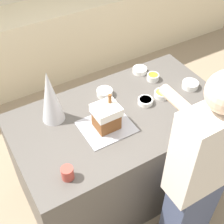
# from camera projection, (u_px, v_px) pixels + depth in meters

# --- Properties ---
(ground_plane) EXTENTS (12.00, 12.00, 0.00)m
(ground_plane) POSITION_uv_depth(u_px,v_px,m) (119.00, 182.00, 2.95)
(ground_plane) COLOR gray
(back_cabinet_block) EXTENTS (6.00, 0.60, 0.90)m
(back_cabinet_block) POSITION_uv_depth(u_px,v_px,m) (37.00, 46.00, 3.85)
(back_cabinet_block) COLOR beige
(back_cabinet_block) RESTS_ON ground_plane
(kitchen_island) EXTENTS (1.64, 0.92, 0.90)m
(kitchen_island) POSITION_uv_depth(u_px,v_px,m) (120.00, 152.00, 2.64)
(kitchen_island) COLOR #514C47
(kitchen_island) RESTS_ON ground_plane
(baking_tray) EXTENTS (0.36, 0.31, 0.01)m
(baking_tray) POSITION_uv_depth(u_px,v_px,m) (106.00, 127.00, 2.23)
(baking_tray) COLOR #B2B2BC
(baking_tray) RESTS_ON kitchen_island
(gingerbread_house) EXTENTS (0.18, 0.16, 0.26)m
(gingerbread_house) POSITION_uv_depth(u_px,v_px,m) (106.00, 116.00, 2.16)
(gingerbread_house) COLOR brown
(gingerbread_house) RESTS_ON baking_tray
(decorative_tree) EXTENTS (0.17, 0.17, 0.42)m
(decorative_tree) POSITION_uv_depth(u_px,v_px,m) (50.00, 97.00, 2.15)
(decorative_tree) COLOR silver
(decorative_tree) RESTS_ON kitchen_island
(candy_bowl_front_corner) EXTENTS (0.13, 0.13, 0.05)m
(candy_bowl_front_corner) POSITION_uv_depth(u_px,v_px,m) (190.00, 85.00, 2.54)
(candy_bowl_front_corner) COLOR white
(candy_bowl_front_corner) RESTS_ON kitchen_island
(candy_bowl_center_rear) EXTENTS (0.13, 0.13, 0.05)m
(candy_bowl_center_rear) POSITION_uv_depth(u_px,v_px,m) (104.00, 92.00, 2.47)
(candy_bowl_center_rear) COLOR white
(candy_bowl_center_rear) RESTS_ON kitchen_island
(candy_bowl_behind_tray) EXTENTS (0.12, 0.12, 0.04)m
(candy_bowl_behind_tray) POSITION_uv_depth(u_px,v_px,m) (162.00, 94.00, 2.46)
(candy_bowl_behind_tray) COLOR silver
(candy_bowl_behind_tray) RESTS_ON kitchen_island
(candy_bowl_beside_tree) EXTENTS (0.12, 0.12, 0.04)m
(candy_bowl_beside_tree) POSITION_uv_depth(u_px,v_px,m) (145.00, 101.00, 2.40)
(candy_bowl_beside_tree) COLOR white
(candy_bowl_beside_tree) RESTS_ON kitchen_island
(candy_bowl_near_tray_left) EXTENTS (0.12, 0.12, 0.04)m
(candy_bowl_near_tray_left) POSITION_uv_depth(u_px,v_px,m) (140.00, 70.00, 2.69)
(candy_bowl_near_tray_left) COLOR white
(candy_bowl_near_tray_left) RESTS_ON kitchen_island
(candy_bowl_far_right) EXTENTS (0.10, 0.10, 0.05)m
(candy_bowl_far_right) POSITION_uv_depth(u_px,v_px,m) (153.00, 77.00, 2.61)
(candy_bowl_far_right) COLOR silver
(candy_bowl_far_right) RESTS_ON kitchen_island
(mug) EXTENTS (0.08, 0.08, 0.09)m
(mug) POSITION_uv_depth(u_px,v_px,m) (67.00, 173.00, 1.89)
(mug) COLOR #B24238
(mug) RESTS_ON kitchen_island
(person) EXTENTS (0.44, 0.55, 1.68)m
(person) POSITION_uv_depth(u_px,v_px,m) (199.00, 178.00, 1.96)
(person) COLOR #424C6B
(person) RESTS_ON ground_plane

